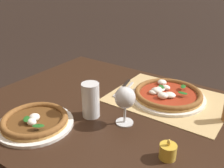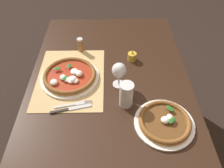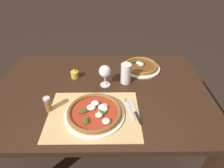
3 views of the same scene
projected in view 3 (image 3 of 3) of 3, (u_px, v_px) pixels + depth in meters
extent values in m
plane|color=black|center=(104.00, 153.00, 1.70)|extent=(24.00, 24.00, 0.00)
cube|color=black|center=(101.00, 92.00, 1.27)|extent=(1.43, 0.95, 0.04)
cube|color=black|center=(37.00, 95.00, 1.82)|extent=(0.07, 0.07, 0.70)
cube|color=black|center=(171.00, 94.00, 1.83)|extent=(0.07, 0.07, 0.70)
cube|color=tan|center=(94.00, 115.00, 1.07)|extent=(0.52, 0.40, 0.00)
cylinder|color=white|center=(95.00, 114.00, 1.06)|extent=(0.34, 0.34, 0.01)
cylinder|color=tan|center=(95.00, 113.00, 1.06)|extent=(0.31, 0.31, 0.01)
torus|color=brown|center=(94.00, 112.00, 1.05)|extent=(0.31, 0.31, 0.02)
cylinder|color=maroon|center=(94.00, 112.00, 1.05)|extent=(0.26, 0.26, 0.00)
ellipsoid|color=white|center=(105.00, 106.00, 1.08)|extent=(0.04, 0.03, 0.02)
ellipsoid|color=white|center=(102.00, 111.00, 1.04)|extent=(0.04, 0.05, 0.02)
ellipsoid|color=white|center=(95.00, 103.00, 1.09)|extent=(0.05, 0.04, 0.03)
ellipsoid|color=white|center=(103.00, 109.00, 1.06)|extent=(0.05, 0.04, 0.02)
ellipsoid|color=white|center=(99.00, 115.00, 1.02)|extent=(0.04, 0.03, 0.02)
ellipsoid|color=white|center=(106.00, 121.00, 0.98)|extent=(0.05, 0.04, 0.03)
ellipsoid|color=white|center=(103.00, 107.00, 1.07)|extent=(0.05, 0.04, 0.03)
ellipsoid|color=white|center=(91.00, 107.00, 1.07)|extent=(0.05, 0.05, 0.02)
ellipsoid|color=#1E5B1E|center=(102.00, 112.00, 1.03)|extent=(0.05, 0.05, 0.00)
ellipsoid|color=#1E5B1E|center=(83.00, 111.00, 1.04)|extent=(0.04, 0.02, 0.00)
ellipsoid|color=#1E5B1E|center=(86.00, 120.00, 0.98)|extent=(0.03, 0.05, 0.00)
cylinder|color=white|center=(141.00, 68.00, 1.47)|extent=(0.30, 0.30, 0.01)
cylinder|color=tan|center=(141.00, 67.00, 1.46)|extent=(0.26, 0.26, 0.01)
torus|color=brown|center=(141.00, 65.00, 1.46)|extent=(0.26, 0.26, 0.02)
cylinder|color=brown|center=(141.00, 66.00, 1.46)|extent=(0.20, 0.20, 0.00)
ellipsoid|color=white|center=(141.00, 64.00, 1.45)|extent=(0.04, 0.04, 0.03)
ellipsoid|color=white|center=(139.00, 63.00, 1.47)|extent=(0.04, 0.03, 0.02)
ellipsoid|color=#1E5B1E|center=(132.00, 61.00, 1.48)|extent=(0.05, 0.04, 0.00)
ellipsoid|color=#1E5B1E|center=(142.00, 62.00, 1.47)|extent=(0.05, 0.05, 0.00)
cylinder|color=silver|center=(105.00, 85.00, 1.30)|extent=(0.07, 0.07, 0.00)
cylinder|color=silver|center=(105.00, 81.00, 1.28)|extent=(0.01, 0.01, 0.06)
ellipsoid|color=silver|center=(105.00, 71.00, 1.23)|extent=(0.08, 0.08, 0.08)
ellipsoid|color=#C17019|center=(105.00, 73.00, 1.24)|extent=(0.07, 0.07, 0.05)
cylinder|color=silver|center=(126.00, 74.00, 1.28)|extent=(0.07, 0.07, 0.15)
cylinder|color=black|center=(126.00, 75.00, 1.29)|extent=(0.07, 0.07, 0.12)
cylinder|color=silver|center=(126.00, 67.00, 1.25)|extent=(0.07, 0.07, 0.02)
cube|color=#B7B7BC|center=(132.00, 114.00, 1.07)|extent=(0.04, 0.12, 0.00)
cube|color=#B7B7BC|center=(128.00, 105.00, 1.13)|extent=(0.03, 0.05, 0.00)
cylinder|color=#B7B7BC|center=(127.00, 100.00, 1.17)|extent=(0.01, 0.04, 0.00)
cylinder|color=#B7B7BC|center=(126.00, 100.00, 1.16)|extent=(0.01, 0.04, 0.00)
cylinder|color=#B7B7BC|center=(125.00, 100.00, 1.16)|extent=(0.01, 0.04, 0.00)
cylinder|color=#B7B7BC|center=(124.00, 101.00, 1.16)|extent=(0.01, 0.04, 0.00)
cube|color=black|center=(138.00, 118.00, 1.05)|extent=(0.04, 0.10, 0.01)
cube|color=#B7B7BC|center=(132.00, 105.00, 1.13)|extent=(0.05, 0.12, 0.00)
cylinder|color=gold|center=(75.00, 75.00, 1.36)|extent=(0.06, 0.06, 0.05)
cylinder|color=silver|center=(75.00, 75.00, 1.36)|extent=(0.04, 0.04, 0.03)
ellipsoid|color=#F9C64C|center=(74.00, 70.00, 1.34)|extent=(0.01, 0.01, 0.02)
cylinder|color=brown|center=(48.00, 105.00, 1.08)|extent=(0.04, 0.04, 0.08)
cylinder|color=#BCBCC1|center=(46.00, 99.00, 1.05)|extent=(0.04, 0.04, 0.01)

